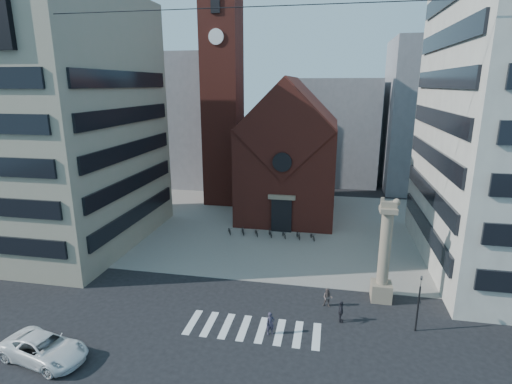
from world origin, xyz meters
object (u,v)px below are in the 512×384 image
at_px(lion_column, 384,261).
at_px(pedestrian_2, 341,312).
at_px(white_car, 44,348).
at_px(scooter_0, 230,230).
at_px(traffic_light, 419,302).
at_px(pedestrian_1, 328,298).
at_px(pedestrian_0, 270,324).

height_order(lion_column, pedestrian_2, lion_column).
relative_size(white_car, scooter_0, 3.72).
bearing_deg(traffic_light, white_car, -162.00).
distance_m(pedestrian_2, scooter_0, 20.23).
relative_size(traffic_light, pedestrian_2, 2.57).
xyz_separation_m(lion_column, pedestrian_1, (-4.26, -1.93, -2.68)).
height_order(lion_column, pedestrian_1, lion_column).
height_order(traffic_light, pedestrian_1, traffic_light).
bearing_deg(lion_column, scooter_0, 143.00).
relative_size(white_car, pedestrian_2, 3.44).
relative_size(lion_column, traffic_light, 2.02).
distance_m(traffic_light, pedestrian_2, 5.46).
bearing_deg(scooter_0, white_car, -126.46).
bearing_deg(pedestrian_1, white_car, -143.02).
bearing_deg(pedestrian_0, white_car, 176.33).
bearing_deg(pedestrian_2, pedestrian_0, 111.10).
relative_size(pedestrian_0, pedestrian_1, 1.07).
relative_size(lion_column, white_car, 1.51).
height_order(white_car, scooter_0, white_car).
height_order(pedestrian_1, pedestrian_2, pedestrian_2).
distance_m(lion_column, pedestrian_2, 5.70).
bearing_deg(lion_column, pedestrian_0, -142.03).
bearing_deg(pedestrian_0, scooter_0, 87.76).
height_order(white_car, pedestrian_0, pedestrian_0).
distance_m(lion_column, traffic_light, 4.62).
xyz_separation_m(lion_column, pedestrian_0, (-8.13, -6.35, -2.62)).
height_order(lion_column, white_car, lion_column).
height_order(traffic_light, scooter_0, traffic_light).
bearing_deg(pedestrian_1, scooter_0, 137.72).
distance_m(lion_column, scooter_0, 20.10).
relative_size(pedestrian_1, pedestrian_2, 0.93).
bearing_deg(pedestrian_2, scooter_0, 32.61).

